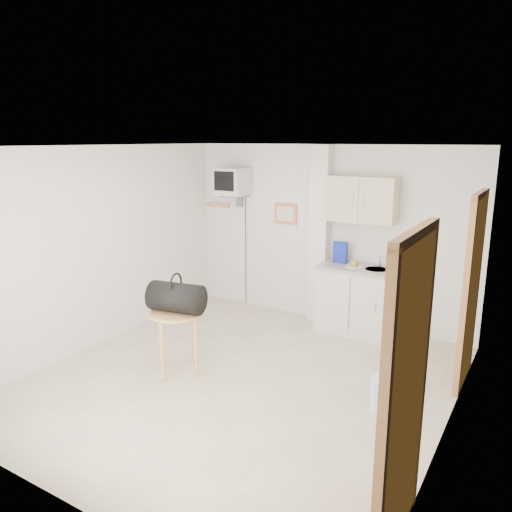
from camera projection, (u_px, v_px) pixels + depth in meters
The scene contains 7 objects.
ground at pixel (241, 379), 5.46m from camera, with size 4.50×4.50×0.00m, color #BEAC97.
room_envelope at pixel (265, 243), 5.06m from camera, with size 4.24×4.54×2.55m.
kitchenette at pixel (358, 274), 6.66m from camera, with size 1.03×0.58×2.10m.
crt_television at pixel (232, 182), 7.43m from camera, with size 0.44×0.45×2.15m.
round_table at pixel (177, 321), 5.49m from camera, with size 0.59×0.59×0.72m.
duffel_bag at pixel (176, 297), 5.42m from camera, with size 0.64×0.43×0.44m.
water_bottle at pixel (377, 394), 4.80m from camera, with size 0.14×0.14×0.41m.
Camera 1 is at (2.73, -4.20, 2.57)m, focal length 35.00 mm.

